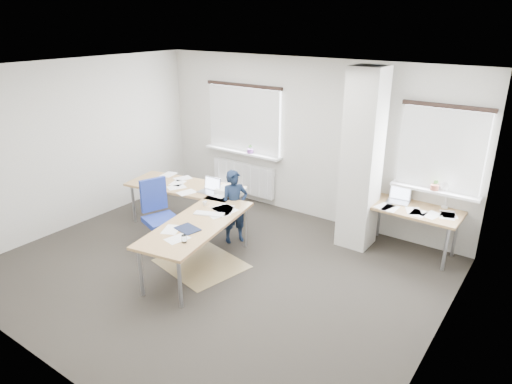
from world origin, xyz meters
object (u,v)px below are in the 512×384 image
Objects in this scene: desk_side at (413,211)px; desk_main at (193,205)px; task_chair at (161,230)px; person at (235,207)px.

desk_main is at bearing -147.36° from desk_side.
desk_side reaches higher than task_chair.
desk_main is 2.35× the size of person.
person is at bearing 66.26° from task_chair.
desk_side reaches higher than person.
desk_side reaches higher than desk_main.
desk_main is 0.66m from person.
person is (0.79, 0.85, 0.29)m from task_chair.
task_chair is at bearing 170.38° from person.
desk_side is 3.87m from task_chair.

